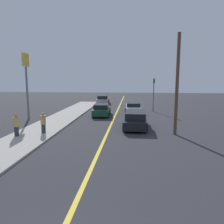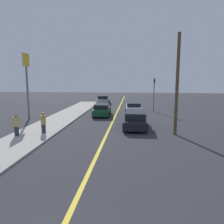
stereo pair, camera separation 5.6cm
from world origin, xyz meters
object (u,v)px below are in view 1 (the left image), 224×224
at_px(car_ahead_center, 102,110).
at_px(car_far_distant, 133,107).
at_px(car_near_right_lane, 135,120).
at_px(car_parked_left_lot, 103,100).
at_px(pedestrian_by_sign, 43,123).
at_px(utility_pole, 177,85).
at_px(pedestrian_far_standing, 16,125).
at_px(roadside_sign, 26,72).
at_px(traffic_light, 154,91).

relative_size(car_ahead_center, car_far_distant, 0.87).
height_order(car_near_right_lane, car_ahead_center, car_near_right_lane).
distance_m(car_parked_left_lot, pedestrian_by_sign, 20.06).
distance_m(car_ahead_center, utility_pole, 10.60).
relative_size(pedestrian_far_standing, utility_pole, 0.22).
xyz_separation_m(pedestrian_far_standing, roadside_sign, (-2.54, 7.04, 3.84)).
bearing_deg(car_parked_left_lot, pedestrian_by_sign, -98.40).
relative_size(car_far_distant, traffic_light, 1.13).
bearing_deg(car_ahead_center, pedestrian_far_standing, -119.17).
relative_size(pedestrian_by_sign, utility_pole, 0.21).
bearing_deg(roadside_sign, pedestrian_far_standing, -70.18).
bearing_deg(pedestrian_far_standing, car_near_right_lane, 24.25).
height_order(car_near_right_lane, car_far_distant, car_near_right_lane).
bearing_deg(car_far_distant, pedestrian_far_standing, -124.93).
bearing_deg(car_far_distant, car_near_right_lane, -90.51).
distance_m(car_ahead_center, traffic_light, 7.33).
xyz_separation_m(traffic_light, utility_pole, (0.57, -11.31, 1.16)).
xyz_separation_m(car_ahead_center, roadside_sign, (-7.30, -2.57, 4.11)).
bearing_deg(pedestrian_far_standing, utility_pole, 9.62).
xyz_separation_m(car_parked_left_lot, pedestrian_by_sign, (-1.84, -19.98, 0.24)).
relative_size(car_parked_left_lot, traffic_light, 0.95).
bearing_deg(car_near_right_lane, utility_pole, -31.26).
distance_m(traffic_light, roadside_sign, 14.92).
relative_size(traffic_light, utility_pole, 0.56).
xyz_separation_m(car_far_distant, pedestrian_far_standing, (-8.32, -12.54, 0.31)).
xyz_separation_m(traffic_light, roadside_sign, (-13.38, -6.21, 2.23)).
bearing_deg(car_ahead_center, car_far_distant, 36.70).
bearing_deg(pedestrian_by_sign, pedestrian_far_standing, -146.37).
distance_m(car_near_right_lane, pedestrian_by_sign, 7.44).
bearing_deg(traffic_light, car_ahead_center, -149.10).
xyz_separation_m(car_ahead_center, pedestrian_by_sign, (-3.21, -8.57, 0.24)).
height_order(car_parked_left_lot, roadside_sign, roadside_sign).
height_order(pedestrian_by_sign, roadside_sign, roadside_sign).
height_order(car_near_right_lane, utility_pole, utility_pole).
height_order(car_near_right_lane, car_parked_left_lot, car_near_right_lane).
xyz_separation_m(car_parked_left_lot, utility_pole, (8.02, -19.08, 3.04)).
height_order(car_far_distant, roadside_sign, roadside_sign).
distance_m(car_far_distant, pedestrian_by_sign, 13.35).
relative_size(traffic_light, roadside_sign, 0.62).
bearing_deg(car_parked_left_lot, roadside_sign, -116.14).
bearing_deg(car_ahead_center, utility_pole, -51.85).
distance_m(car_ahead_center, car_parked_left_lot, 11.49).
xyz_separation_m(car_near_right_lane, roadside_sign, (-10.99, 3.23, 4.08)).
height_order(car_parked_left_lot, pedestrian_far_standing, pedestrian_far_standing).
bearing_deg(car_near_right_lane, car_ahead_center, 123.42).
height_order(roadside_sign, utility_pole, utility_pole).
height_order(pedestrian_far_standing, pedestrian_by_sign, pedestrian_far_standing).
relative_size(car_ahead_center, roadside_sign, 0.61).
distance_m(pedestrian_by_sign, utility_pole, 10.30).
distance_m(car_parked_left_lot, traffic_light, 10.93).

